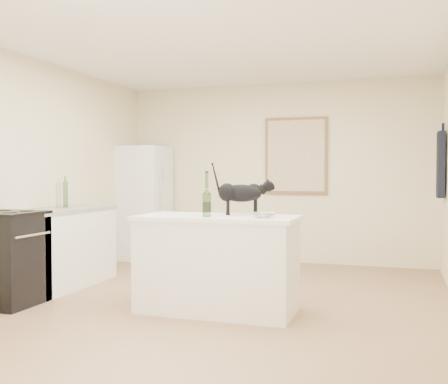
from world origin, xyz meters
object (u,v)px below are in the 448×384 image
(black_cat, at_px, (241,196))
(wine_bottle, at_px, (207,197))
(stove, at_px, (7,259))
(fridge, at_px, (144,203))
(glass_bowl, at_px, (263,215))

(black_cat, relative_size, wine_bottle, 1.45)
(stove, bearing_deg, wine_bottle, 8.49)
(stove, distance_m, wine_bottle, 2.10)
(fridge, relative_size, black_cat, 3.23)
(stove, relative_size, wine_bottle, 2.48)
(wine_bottle, bearing_deg, fridge, 126.78)
(black_cat, xyz_separation_m, glass_bowl, (0.30, -0.30, -0.16))
(fridge, height_order, black_cat, fridge)
(glass_bowl, bearing_deg, fridge, 133.28)
(wine_bottle, relative_size, glass_bowl, 1.76)
(black_cat, distance_m, wine_bottle, 0.37)
(fridge, height_order, wine_bottle, fridge)
(wine_bottle, bearing_deg, stove, -171.51)
(wine_bottle, bearing_deg, black_cat, 48.18)
(fridge, bearing_deg, stove, -90.00)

